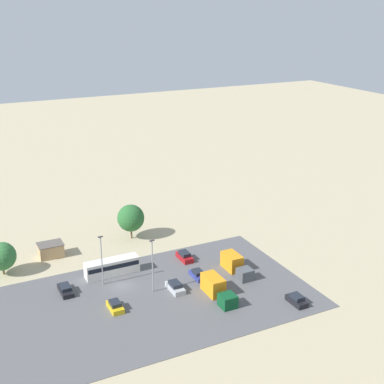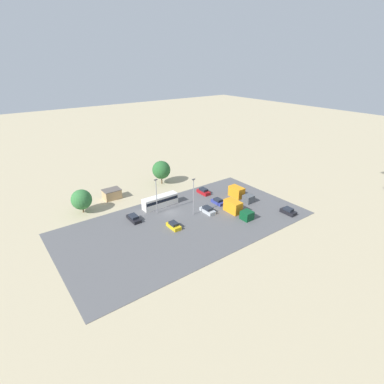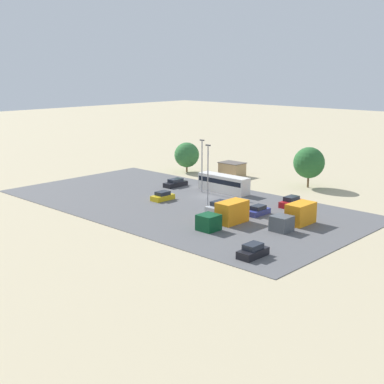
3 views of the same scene
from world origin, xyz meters
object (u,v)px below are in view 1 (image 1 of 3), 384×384
at_px(parked_car_1, 175,287).
at_px(parked_car_5, 297,300).
at_px(parked_car_0, 115,306).
at_px(parked_car_2, 198,275).
at_px(bus, 112,266).
at_px(parked_car_3, 185,256).
at_px(parked_car_4, 66,290).
at_px(parked_truck_0, 217,289).
at_px(shed_building, 51,250).
at_px(parked_truck_1, 235,265).

relative_size(parked_car_1, parked_car_5, 1.12).
distance_m(parked_car_0, parked_car_2, 17.46).
bearing_deg(parked_car_2, bus, -30.84).
bearing_deg(parked_car_3, parked_car_1, -123.54).
height_order(parked_car_0, parked_car_5, parked_car_5).
distance_m(parked_car_0, parked_car_3, 21.22).
bearing_deg(parked_car_4, parked_car_3, -174.70).
relative_size(parked_car_4, parked_car_5, 1.17).
bearing_deg(parked_car_2, parked_car_3, -97.07).
bearing_deg(parked_car_0, parked_truck_0, 167.20).
xyz_separation_m(shed_building, parked_truck_1, (-29.42, 22.02, 0.08)).
bearing_deg(parked_car_4, parked_car_2, 166.89).
distance_m(parked_car_4, parked_truck_1, 31.05).
height_order(parked_car_1, parked_car_2, parked_car_1).
bearing_deg(parked_car_3, parked_car_5, -67.03).
relative_size(parked_car_0, parked_car_5, 0.99).
bearing_deg(parked_truck_0, parked_car_2, -91.02).
distance_m(parked_car_2, parked_car_5, 18.73).
xyz_separation_m(shed_building, parked_car_1, (-16.47, 23.27, -0.65)).
bearing_deg(parked_car_1, parked_car_4, -23.99).
relative_size(parked_car_2, parked_car_5, 1.00).
xyz_separation_m(parked_car_0, parked_truck_1, (-24.38, -2.47, 0.76)).
height_order(parked_car_1, parked_truck_1, parked_truck_1).
bearing_deg(parked_car_0, parked_car_4, -56.32).
height_order(parked_truck_0, parked_truck_1, parked_truck_0).
bearing_deg(parked_car_3, parked_car_4, -174.70).
bearing_deg(parked_car_0, shed_building, -78.36).
height_order(shed_building, parked_car_0, shed_building).
bearing_deg(parked_car_2, parked_car_1, 22.71).
bearing_deg(bus, parked_car_5, 45.97).
distance_m(parked_car_1, parked_car_5, 20.89).
relative_size(parked_car_0, parked_truck_1, 0.49).
relative_size(shed_building, parked_car_5, 1.22).
bearing_deg(parked_car_1, parked_car_5, 141.48).
distance_m(shed_building, parked_car_5, 48.92).
relative_size(parked_car_1, parked_truck_1, 0.55).
distance_m(shed_building, bus, 15.30).
height_order(parked_car_0, parked_car_1, parked_car_1).
distance_m(shed_building, parked_car_0, 25.02).
xyz_separation_m(bus, parked_truck_1, (-20.96, 9.28, -0.24)).
xyz_separation_m(bus, parked_truck_0, (-13.53, 15.61, -0.19)).
distance_m(parked_car_3, parked_car_4, 24.11).
distance_m(parked_car_1, parked_truck_0, 7.55).
relative_size(parked_car_3, parked_car_5, 1.09).
bearing_deg(parked_car_3, parked_truck_1, -53.94).
bearing_deg(bus, parked_car_3, 87.80).
height_order(parked_car_1, parked_truck_0, parked_truck_0).
height_order(bus, parked_truck_0, parked_truck_0).
bearing_deg(parked_truck_0, parked_car_3, -94.09).
bearing_deg(shed_building, parked_car_3, 150.04).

